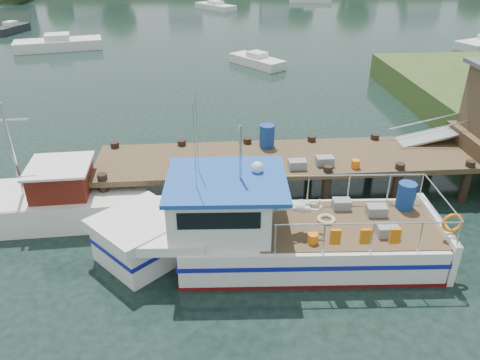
{
  "coord_description": "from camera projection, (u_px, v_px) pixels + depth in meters",
  "views": [
    {
      "loc": [
        -2.07,
        -15.11,
        8.58
      ],
      "look_at": [
        -1.0,
        -1.5,
        1.3
      ],
      "focal_mm": 35.0,
      "sensor_mm": 36.0,
      "label": 1
    }
  ],
  "objects": [
    {
      "name": "ground_plane",
      "position": [
        263.0,
        191.0,
        17.47
      ],
      "size": [
        160.0,
        160.0,
        0.0
      ],
      "primitive_type": "plane",
      "color": "black"
    },
    {
      "name": "dock",
      "position": [
        444.0,
        130.0,
        16.88
      ],
      "size": [
        16.6,
        3.0,
        4.78
      ],
      "color": "#4B3824",
      "rests_on": "ground"
    },
    {
      "name": "lobster_boat",
      "position": [
        265.0,
        232.0,
        13.5
      ],
      "size": [
        10.43,
        3.5,
        4.98
      ],
      "rotation": [
        0.0,
        0.0,
        -0.05
      ],
      "color": "silver",
      "rests_on": "ground"
    },
    {
      "name": "work_boat",
      "position": [
        39.0,
        202.0,
        15.5
      ],
      "size": [
        7.79,
        2.65,
        4.09
      ],
      "rotation": [
        0.0,
        0.0,
        0.04
      ],
      "color": "silver",
      "rests_on": "ground"
    },
    {
      "name": "moored_far",
      "position": [
        310.0,
        0.0,
        63.58
      ],
      "size": [
        5.85,
        2.85,
        0.95
      ],
      "rotation": [
        0.0,
        0.0,
        0.09
      ],
      "color": "silver",
      "rests_on": "ground"
    },
    {
      "name": "moored_a",
      "position": [
        58.0,
        44.0,
        38.12
      ],
      "size": [
        7.14,
        3.78,
        1.25
      ],
      "rotation": [
        0.0,
        0.0,
        -0.12
      ],
      "color": "silver",
      "rests_on": "ground"
    },
    {
      "name": "moored_b",
      "position": [
        257.0,
        61.0,
        33.53
      ],
      "size": [
        3.87,
        4.5,
        0.99
      ],
      "rotation": [
        0.0,
        0.0,
        -0.33
      ],
      "color": "silver",
      "rests_on": "ground"
    },
    {
      "name": "moored_d",
      "position": [
        215.0,
        6.0,
        57.91
      ],
      "size": [
        5.11,
        5.76,
        0.98
      ],
      "rotation": [
        0.0,
        0.0,
        0.14
      ],
      "color": "silver",
      "rests_on": "ground"
    },
    {
      "name": "moored_e",
      "position": [
        12.0,
        29.0,
        44.34
      ],
      "size": [
        2.5,
        4.1,
        1.07
      ],
      "rotation": [
        0.0,
        0.0,
        -0.15
      ],
      "color": "black",
      "rests_on": "ground"
    }
  ]
}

